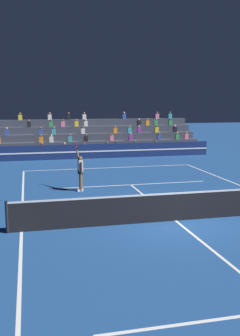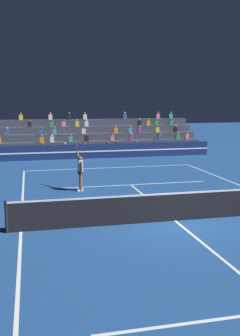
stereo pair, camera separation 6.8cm
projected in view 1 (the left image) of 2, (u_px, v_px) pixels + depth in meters
ground_plane at (175, 221)px, 14.43m from camera, size 120.00×120.00×0.00m
court_lines at (175, 221)px, 14.42m from camera, size 11.10×23.90×0.01m
tennis_net at (176, 206)px, 14.33m from camera, size 12.00×0.10×1.10m
sponsor_banner_wall at (97, 151)px, 30.08m from camera, size 18.00×0.26×1.10m
bleacher_stand at (90, 140)px, 33.65m from camera, size 18.08×4.75×3.38m
tennis_player at (80, 171)px, 19.10m from camera, size 0.33×1.32×2.32m
tennis_ball at (97, 217)px, 14.81m from camera, size 0.07×0.07×0.07m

